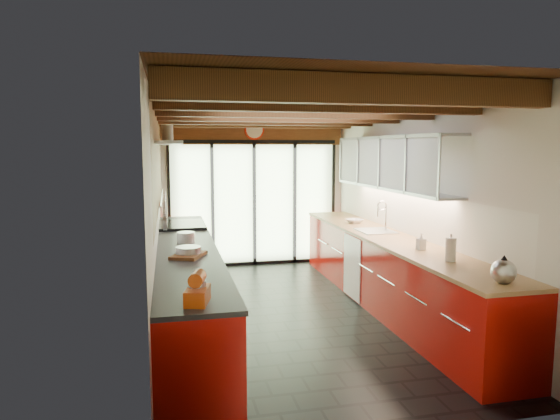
% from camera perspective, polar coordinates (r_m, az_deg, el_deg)
% --- Properties ---
extents(ground, '(5.50, 5.50, 0.00)m').
position_cam_1_polar(ground, '(6.34, 1.33, -11.71)').
color(ground, black).
rests_on(ground, ground).
extents(room_shell, '(5.50, 5.50, 5.50)m').
position_cam_1_polar(room_shell, '(6.01, 1.37, 3.37)').
color(room_shell, silver).
rests_on(room_shell, ground).
extents(ceiling_beams, '(3.14, 5.06, 4.90)m').
position_cam_1_polar(ceiling_beams, '(6.38, 0.56, 10.85)').
color(ceiling_beams, '#593316').
rests_on(ceiling_beams, ground).
extents(glass_door, '(2.95, 0.10, 2.90)m').
position_cam_1_polar(glass_door, '(8.65, -2.97, 4.55)').
color(glass_door, '#C6EAAD').
rests_on(glass_door, ground).
extents(left_counter, '(0.68, 5.00, 0.92)m').
position_cam_1_polar(left_counter, '(6.04, -10.61, -8.23)').
color(left_counter, '#A91009').
rests_on(left_counter, ground).
extents(range_stove, '(0.66, 0.90, 0.97)m').
position_cam_1_polar(range_stove, '(7.44, -11.03, -5.24)').
color(range_stove, silver).
rests_on(range_stove, ground).
extents(right_counter, '(0.68, 5.00, 0.92)m').
position_cam_1_polar(right_counter, '(6.62, 12.17, -6.89)').
color(right_counter, '#A91009').
rests_on(right_counter, ground).
extents(sink_assembly, '(0.45, 0.52, 0.43)m').
position_cam_1_polar(sink_assembly, '(6.89, 10.99, -2.09)').
color(sink_assembly, silver).
rests_on(sink_assembly, right_counter).
extents(upper_cabinets_right, '(0.34, 3.00, 3.00)m').
position_cam_1_polar(upper_cabinets_right, '(6.77, 12.62, 5.29)').
color(upper_cabinets_right, silver).
rests_on(upper_cabinets_right, ground).
extents(left_wall_fixtures, '(0.28, 2.60, 0.96)m').
position_cam_1_polar(left_wall_fixtures, '(6.01, -12.82, 5.02)').
color(left_wall_fixtures, silver).
rests_on(left_wall_fixtures, ground).
extents(stand_mixer, '(0.21, 0.30, 0.25)m').
position_cam_1_polar(stand_mixer, '(3.73, -9.43, -9.03)').
color(stand_mixer, '#C94510').
rests_on(stand_mixer, left_counter).
extents(pot_large, '(0.25, 0.25, 0.14)m').
position_cam_1_polar(pot_large, '(6.02, -10.71, -3.14)').
color(pot_large, silver).
rests_on(pot_large, left_counter).
extents(pot_small, '(0.34, 0.34, 0.10)m').
position_cam_1_polar(pot_small, '(5.32, -10.43, -4.68)').
color(pot_small, silver).
rests_on(pot_small, left_counter).
extents(cutting_board, '(0.41, 0.47, 0.03)m').
position_cam_1_polar(cutting_board, '(5.29, -10.41, -5.11)').
color(cutting_board, brown).
rests_on(cutting_board, left_counter).
extents(kettle, '(0.23, 0.27, 0.25)m').
position_cam_1_polar(kettle, '(4.61, 24.18, -6.29)').
color(kettle, silver).
rests_on(kettle, right_counter).
extents(paper_towel, '(0.14, 0.14, 0.28)m').
position_cam_1_polar(paper_towel, '(5.26, 18.92, -4.34)').
color(paper_towel, white).
rests_on(paper_towel, right_counter).
extents(soap_bottle, '(0.10, 0.10, 0.19)m').
position_cam_1_polar(soap_bottle, '(5.76, 15.83, -3.48)').
color(soap_bottle, silver).
rests_on(soap_bottle, right_counter).
extents(bowl, '(0.31, 0.31, 0.06)m').
position_cam_1_polar(bowl, '(7.59, 8.51, -1.26)').
color(bowl, silver).
rests_on(bowl, right_counter).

